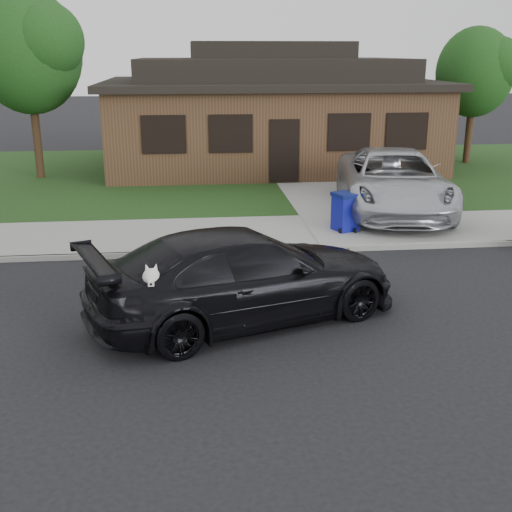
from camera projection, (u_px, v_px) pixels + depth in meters
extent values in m
plane|color=black|center=(149.00, 318.00, 11.14)|extent=(120.00, 120.00, 0.00)
cube|color=gray|center=(160.00, 236.00, 15.85)|extent=(60.00, 3.00, 0.12)
cube|color=gray|center=(157.00, 254.00, 14.43)|extent=(60.00, 0.12, 0.12)
cube|color=#193814|center=(168.00, 176.00, 23.43)|extent=(60.00, 13.00, 0.13)
cube|color=gray|center=(348.00, 189.00, 21.19)|extent=(4.50, 13.00, 0.14)
imported|color=black|center=(245.00, 276.00, 10.87)|extent=(5.83, 3.96, 1.57)
ellipsoid|color=white|center=(153.00, 278.00, 9.69)|extent=(0.34, 0.40, 0.30)
sphere|color=white|center=(151.00, 277.00, 9.44)|extent=(0.26, 0.26, 0.26)
cube|color=white|center=(151.00, 283.00, 9.34)|extent=(0.09, 0.12, 0.08)
sphere|color=black|center=(151.00, 284.00, 9.28)|extent=(0.04, 0.04, 0.04)
cone|color=white|center=(147.00, 267.00, 9.44)|extent=(0.11, 0.11, 0.14)
cone|color=white|center=(156.00, 267.00, 9.45)|extent=(0.11, 0.11, 0.14)
imported|color=silver|center=(393.00, 181.00, 17.81)|extent=(3.73, 6.43, 1.68)
cube|color=#0C108B|center=(346.00, 214.00, 15.99)|extent=(0.69, 0.69, 0.87)
cube|color=#071051|center=(346.00, 195.00, 15.84)|extent=(0.75, 0.75, 0.10)
cylinder|color=black|center=(340.00, 231.00, 15.83)|extent=(0.09, 0.14, 0.14)
cylinder|color=black|center=(355.00, 231.00, 15.87)|extent=(0.09, 0.14, 0.14)
cube|color=#422B1C|center=(269.00, 126.00, 25.25)|extent=(12.00, 8.00, 3.00)
cube|color=black|center=(270.00, 83.00, 24.76)|extent=(12.60, 8.60, 0.25)
cube|color=black|center=(270.00, 69.00, 24.60)|extent=(10.00, 6.50, 0.80)
cube|color=black|center=(270.00, 50.00, 24.39)|extent=(6.00, 3.50, 0.60)
cube|color=black|center=(284.00, 151.00, 21.56)|extent=(1.00, 0.06, 2.10)
cube|color=black|center=(164.00, 134.00, 20.98)|extent=(1.30, 0.05, 1.10)
cube|color=black|center=(231.00, 134.00, 21.20)|extent=(1.30, 0.05, 1.10)
cube|color=black|center=(349.00, 132.00, 21.60)|extent=(1.30, 0.05, 1.10)
cube|color=black|center=(407.00, 131.00, 21.80)|extent=(1.30, 0.05, 1.10)
cylinder|color=#332114|center=(38.00, 142.00, 22.58)|extent=(0.28, 0.28, 2.48)
ellipsoid|color=#143811|center=(28.00, 52.00, 21.66)|extent=(3.60, 3.60, 4.14)
sphere|color=#26591E|center=(46.00, 41.00, 21.11)|extent=(2.52, 2.52, 2.52)
cylinder|color=#332114|center=(468.00, 137.00, 25.73)|extent=(0.28, 0.28, 2.03)
ellipsoid|color=#143811|center=(475.00, 72.00, 24.97)|extent=(3.00, 3.00, 3.45)
sphere|color=#26591E|center=(496.00, 64.00, 24.51)|extent=(2.10, 2.10, 2.10)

